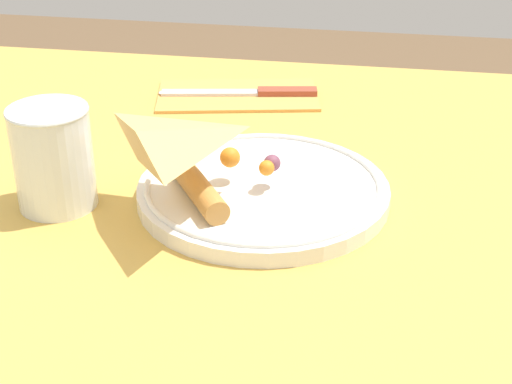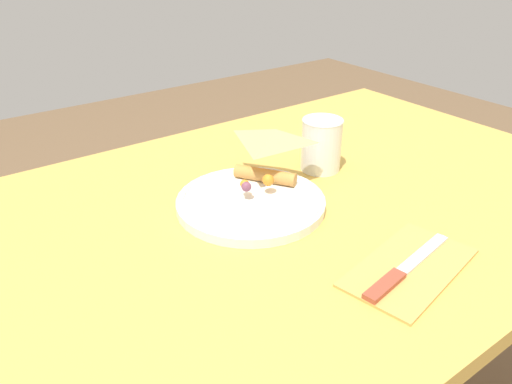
% 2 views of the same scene
% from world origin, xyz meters
% --- Properties ---
extents(dining_table, '(1.20, 0.79, 0.72)m').
position_xyz_m(dining_table, '(0.00, 0.00, 0.62)').
color(dining_table, gold).
rests_on(dining_table, ground_plane).
extents(plate_pizza, '(0.25, 0.25, 0.05)m').
position_xyz_m(plate_pizza, '(-0.07, 0.03, 0.74)').
color(plate_pizza, white).
rests_on(plate_pizza, dining_table).
extents(milk_glass, '(0.08, 0.08, 0.10)m').
position_xyz_m(milk_glass, '(0.12, 0.07, 0.77)').
color(milk_glass, white).
rests_on(milk_glass, dining_table).
extents(napkin_folded, '(0.23, 0.15, 0.00)m').
position_xyz_m(napkin_folded, '(-0.00, -0.25, 0.73)').
color(napkin_folded, '#E59E4C').
rests_on(napkin_folded, dining_table).
extents(butter_knife, '(0.21, 0.05, 0.01)m').
position_xyz_m(butter_knife, '(-0.01, -0.25, 0.73)').
color(butter_knife, '#99422D').
rests_on(butter_knife, napkin_folded).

